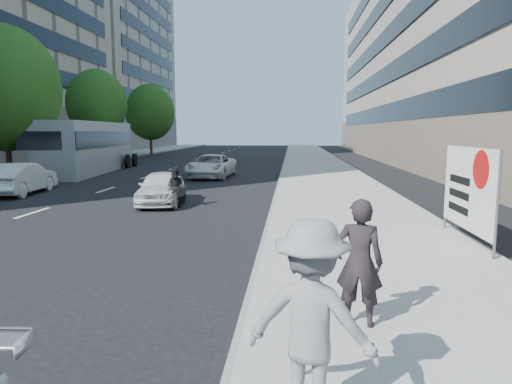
# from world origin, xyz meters

# --- Properties ---
(ground) EXTENTS (160.00, 160.00, 0.00)m
(ground) POSITION_xyz_m (0.00, 0.00, 0.00)
(ground) COLOR black
(ground) RESTS_ON ground
(near_sidewalk) EXTENTS (5.00, 120.00, 0.15)m
(near_sidewalk) POSITION_xyz_m (4.00, 20.00, 0.07)
(near_sidewalk) COLOR #9B9891
(near_sidewalk) RESTS_ON ground
(far_bldg_north) EXTENTS (22.00, 28.00, 28.00)m
(far_bldg_north) POSITION_xyz_m (-30.00, 62.00, 14.00)
(far_bldg_north) COLOR tan
(far_bldg_north) RESTS_ON ground
(near_building) EXTENTS (14.00, 70.00, 20.00)m
(near_building) POSITION_xyz_m (17.00, 32.00, 10.00)
(near_building) COLOR gray
(near_building) RESTS_ON ground
(tree_far_c) EXTENTS (6.00, 6.00, 8.47)m
(tree_far_c) POSITION_xyz_m (-13.70, 18.00, 5.02)
(tree_far_c) COLOR #382616
(tree_far_c) RESTS_ON ground
(tree_far_d) EXTENTS (4.80, 4.80, 7.65)m
(tree_far_d) POSITION_xyz_m (-13.70, 30.00, 4.89)
(tree_far_d) COLOR #382616
(tree_far_d) RESTS_ON ground
(tree_far_e) EXTENTS (5.40, 5.40, 7.89)m
(tree_far_e) POSITION_xyz_m (-13.70, 44.00, 4.78)
(tree_far_e) COLOR #382616
(tree_far_e) RESTS_ON ground
(jogger) EXTENTS (1.32, 0.98, 1.83)m
(jogger) POSITION_xyz_m (2.30, -2.53, 1.07)
(jogger) COLOR slate
(jogger) RESTS_ON near_sidewalk
(pedestrian_woman) EXTENTS (0.71, 0.55, 1.71)m
(pedestrian_woman) POSITION_xyz_m (3.02, -0.43, 1.00)
(pedestrian_woman) COLOR black
(pedestrian_woman) RESTS_ON near_sidewalk
(protest_banner) EXTENTS (0.08, 3.06, 2.20)m
(protest_banner) POSITION_xyz_m (6.18, 4.42, 1.40)
(protest_banner) COLOR #4C4C4C
(protest_banner) RESTS_ON near_sidewalk
(white_sedan_near) EXTENTS (1.90, 3.83, 1.25)m
(white_sedan_near) POSITION_xyz_m (-2.75, 10.17, 0.63)
(white_sedan_near) COLOR silver
(white_sedan_near) RESTS_ON ground
(white_sedan_mid) EXTENTS (1.83, 4.27, 1.37)m
(white_sedan_mid) POSITION_xyz_m (-9.55, 12.32, 0.68)
(white_sedan_mid) COLOR silver
(white_sedan_mid) RESTS_ON ground
(white_sedan_far) EXTENTS (2.61, 5.01, 1.35)m
(white_sedan_far) POSITION_xyz_m (-2.58, 20.02, 0.67)
(white_sedan_far) COLOR silver
(white_sedan_far) RESTS_ON ground
(motorcycle) EXTENTS (0.75, 2.05, 1.42)m
(motorcycle) POSITION_xyz_m (-2.00, 9.50, 0.64)
(motorcycle) COLOR black
(motorcycle) RESTS_ON ground
(bus) EXTENTS (3.80, 12.27, 3.30)m
(bus) POSITION_xyz_m (-11.23, 22.85, 1.64)
(bus) COLOR gray
(bus) RESTS_ON ground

